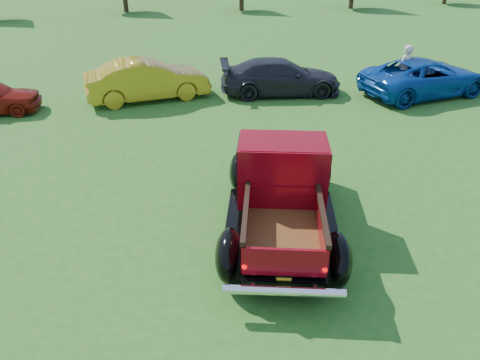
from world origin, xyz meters
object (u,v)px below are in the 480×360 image
Objects in this scene: pickup_truck at (282,184)px; show_car_grey at (281,77)px; spectator at (404,70)px; show_car_yellow at (147,80)px; show_car_blue at (425,77)px.

pickup_truck is 9.15m from show_car_grey.
pickup_truck is 2.88× the size of spectator.
show_car_grey is 4.78m from spectator.
show_car_yellow reaches higher than show_car_blue.
spectator is at bearing -107.57° from show_car_yellow.
spectator is at bearing 60.98° from show_car_blue.
show_car_yellow is (-2.77, 9.11, -0.16)m from pickup_truck.
spectator is at bearing 62.34° from pickup_truck.
show_car_grey is at bearing 89.06° from pickup_truck.
spectator reaches higher than show_car_blue.
spectator is (4.67, -0.93, 0.28)m from show_car_grey.
show_car_yellow is 2.39× the size of spectator.
show_car_blue is (7.83, 7.65, -0.21)m from pickup_truck.
show_car_grey is at bearing -41.89° from spectator.
pickup_truck is 1.08× the size of show_car_blue.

